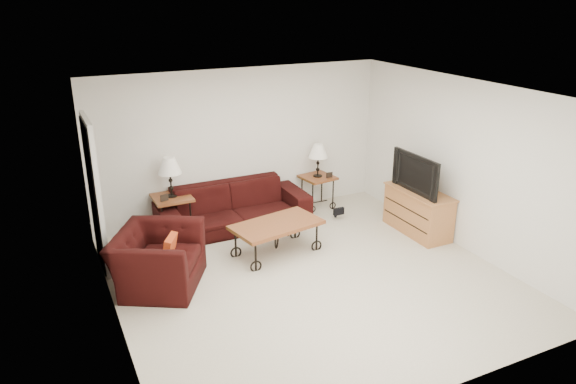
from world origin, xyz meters
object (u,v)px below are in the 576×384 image
at_px(lamp_right, 318,160).
at_px(tv_stand, 418,212).
at_px(lamp_left, 170,177).
at_px(armchair, 158,259).
at_px(side_table_left, 173,215).
at_px(sofa, 234,207).
at_px(television, 420,173).
at_px(coffee_table, 277,238).
at_px(backpack, 336,207).
at_px(side_table_right, 317,192).

bearing_deg(lamp_right, tv_stand, -60.23).
bearing_deg(lamp_left, armchair, -111.22).
height_order(side_table_left, armchair, armchair).
distance_m(sofa, tv_stand, 2.95).
height_order(armchair, television, television).
height_order(coffee_table, armchair, armchair).
xyz_separation_m(sofa, coffee_table, (0.24, -1.16, -0.11)).
relative_size(lamp_left, tv_stand, 0.54).
bearing_deg(armchair, coffee_table, -54.69).
xyz_separation_m(lamp_right, tv_stand, (0.93, -1.63, -0.52)).
relative_size(coffee_table, television, 1.23).
bearing_deg(sofa, tv_stand, -29.32).
xyz_separation_m(armchair, backpack, (3.23, 0.95, -0.19)).
bearing_deg(tv_stand, side_table_left, 155.20).
distance_m(side_table_left, side_table_right, 2.59).
xyz_separation_m(sofa, side_table_right, (1.64, 0.18, -0.06)).
height_order(side_table_right, backpack, side_table_right).
xyz_separation_m(sofa, lamp_right, (1.64, 0.18, 0.52)).
relative_size(sofa, coffee_table, 1.89).
height_order(side_table_left, side_table_right, side_table_left).
bearing_deg(armchair, lamp_right, -34.77).
xyz_separation_m(tv_stand, backpack, (-0.88, 1.07, -0.16)).
height_order(lamp_right, coffee_table, lamp_right).
distance_m(lamp_right, backpack, 0.89).
distance_m(side_table_left, lamp_left, 0.63).
distance_m(coffee_table, tv_stand, 2.36).
relative_size(side_table_left, armchair, 0.54).
bearing_deg(side_table_left, lamp_left, 0.00).
distance_m(lamp_right, television, 1.87).
xyz_separation_m(side_table_left, tv_stand, (3.52, -1.63, 0.03)).
height_order(lamp_right, tv_stand, lamp_right).
bearing_deg(lamp_right, side_table_left, 180.00).
xyz_separation_m(lamp_right, coffee_table, (-1.41, -1.34, -0.63)).
bearing_deg(armchair, backpack, -43.80).
relative_size(coffee_table, tv_stand, 1.10).
xyz_separation_m(side_table_right, armchair, (-3.18, -1.51, 0.09)).
bearing_deg(lamp_left, side_table_right, 0.00).
distance_m(lamp_left, tv_stand, 3.92).
height_order(side_table_left, backpack, side_table_left).
relative_size(side_table_right, tv_stand, 0.50).
bearing_deg(backpack, sofa, 163.39).
relative_size(side_table_left, tv_stand, 0.54).
bearing_deg(side_table_left, tv_stand, -24.80).
bearing_deg(backpack, side_table_left, 164.05).
distance_m(lamp_left, coffee_table, 1.92).
bearing_deg(side_table_left, backpack, -11.98).
xyz_separation_m(armchair, tv_stand, (4.11, -0.12, -0.03)).
bearing_deg(tv_stand, side_table_right, 119.77).
distance_m(sofa, television, 3.00).
bearing_deg(sofa, armchair, -139.01).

